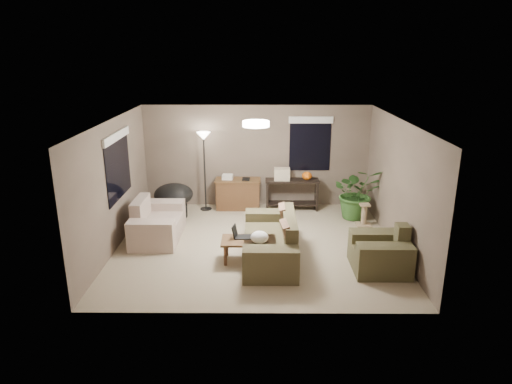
{
  "coord_description": "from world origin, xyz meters",
  "views": [
    {
      "loc": [
        0.06,
        -8.45,
        3.76
      ],
      "look_at": [
        0.0,
        0.2,
        1.05
      ],
      "focal_mm": 32.0,
      "sensor_mm": 36.0,
      "label": 1
    }
  ],
  "objects_px": {
    "floor_lamp": "(204,145)",
    "cat_scratching_post": "(364,216)",
    "main_sofa": "(272,243)",
    "papasan_chair": "(174,198)",
    "houseplant": "(357,198)",
    "coffee_table": "(249,243)",
    "loveseat": "(156,224)",
    "desk": "(238,194)",
    "armchair": "(381,254)",
    "console_table": "(292,192)"
  },
  "relations": [
    {
      "from": "console_table",
      "to": "houseplant",
      "type": "relative_size",
      "value": 1.06
    },
    {
      "from": "loveseat",
      "to": "armchair",
      "type": "relative_size",
      "value": 1.6
    },
    {
      "from": "console_table",
      "to": "papasan_chair",
      "type": "xyz_separation_m",
      "value": [
        -2.78,
        -0.56,
        0.03
      ]
    },
    {
      "from": "papasan_chair",
      "to": "floor_lamp",
      "type": "distance_m",
      "value": 1.42
    },
    {
      "from": "main_sofa",
      "to": "armchair",
      "type": "relative_size",
      "value": 2.2
    },
    {
      "from": "loveseat",
      "to": "floor_lamp",
      "type": "height_order",
      "value": "floor_lamp"
    },
    {
      "from": "armchair",
      "to": "cat_scratching_post",
      "type": "bearing_deg",
      "value": 85.31
    },
    {
      "from": "main_sofa",
      "to": "papasan_chair",
      "type": "distance_m",
      "value": 3.11
    },
    {
      "from": "loveseat",
      "to": "coffee_table",
      "type": "relative_size",
      "value": 1.6
    },
    {
      "from": "console_table",
      "to": "papasan_chair",
      "type": "distance_m",
      "value": 2.84
    },
    {
      "from": "coffee_table",
      "to": "houseplant",
      "type": "relative_size",
      "value": 0.82
    },
    {
      "from": "console_table",
      "to": "houseplant",
      "type": "bearing_deg",
      "value": -22.45
    },
    {
      "from": "armchair",
      "to": "floor_lamp",
      "type": "height_order",
      "value": "floor_lamp"
    },
    {
      "from": "main_sofa",
      "to": "houseplant",
      "type": "distance_m",
      "value": 2.94
    },
    {
      "from": "console_table",
      "to": "cat_scratching_post",
      "type": "relative_size",
      "value": 2.6
    },
    {
      "from": "armchair",
      "to": "console_table",
      "type": "bearing_deg",
      "value": 112.95
    },
    {
      "from": "papasan_chair",
      "to": "floor_lamp",
      "type": "relative_size",
      "value": 0.5
    },
    {
      "from": "cat_scratching_post",
      "to": "floor_lamp",
      "type": "bearing_deg",
      "value": 163.96
    },
    {
      "from": "main_sofa",
      "to": "armchair",
      "type": "height_order",
      "value": "same"
    },
    {
      "from": "desk",
      "to": "papasan_chair",
      "type": "distance_m",
      "value": 1.58
    },
    {
      "from": "desk",
      "to": "console_table",
      "type": "xyz_separation_m",
      "value": [
        1.32,
        -0.03,
        0.06
      ]
    },
    {
      "from": "loveseat",
      "to": "papasan_chair",
      "type": "relative_size",
      "value": 1.68
    },
    {
      "from": "loveseat",
      "to": "papasan_chair",
      "type": "distance_m",
      "value": 1.26
    },
    {
      "from": "coffee_table",
      "to": "main_sofa",
      "type": "bearing_deg",
      "value": 17.61
    },
    {
      "from": "desk",
      "to": "houseplant",
      "type": "distance_m",
      "value": 2.84
    },
    {
      "from": "main_sofa",
      "to": "desk",
      "type": "relative_size",
      "value": 2.0
    },
    {
      "from": "loveseat",
      "to": "main_sofa",
      "type": "bearing_deg",
      "value": -21.44
    },
    {
      "from": "floor_lamp",
      "to": "cat_scratching_post",
      "type": "bearing_deg",
      "value": -16.04
    },
    {
      "from": "main_sofa",
      "to": "floor_lamp",
      "type": "distance_m",
      "value": 3.38
    },
    {
      "from": "papasan_chair",
      "to": "houseplant",
      "type": "distance_m",
      "value": 4.24
    },
    {
      "from": "main_sofa",
      "to": "loveseat",
      "type": "xyz_separation_m",
      "value": [
        -2.37,
        0.93,
        0.0
      ]
    },
    {
      "from": "loveseat",
      "to": "desk",
      "type": "bearing_deg",
      "value": 48.62
    },
    {
      "from": "main_sofa",
      "to": "papasan_chair",
      "type": "height_order",
      "value": "main_sofa"
    },
    {
      "from": "main_sofa",
      "to": "coffee_table",
      "type": "distance_m",
      "value": 0.46
    },
    {
      "from": "desk",
      "to": "papasan_chair",
      "type": "bearing_deg",
      "value": -157.93
    },
    {
      "from": "floor_lamp",
      "to": "cat_scratching_post",
      "type": "relative_size",
      "value": 3.82
    },
    {
      "from": "houseplant",
      "to": "desk",
      "type": "bearing_deg",
      "value": 167.19
    },
    {
      "from": "papasan_chair",
      "to": "houseplant",
      "type": "relative_size",
      "value": 0.78
    },
    {
      "from": "coffee_table",
      "to": "console_table",
      "type": "relative_size",
      "value": 0.77
    },
    {
      "from": "cat_scratching_post",
      "to": "coffee_table",
      "type": "bearing_deg",
      "value": -144.53
    },
    {
      "from": "coffee_table",
      "to": "houseplant",
      "type": "height_order",
      "value": "houseplant"
    },
    {
      "from": "armchair",
      "to": "console_table",
      "type": "distance_m",
      "value": 3.48
    },
    {
      "from": "floor_lamp",
      "to": "papasan_chair",
      "type": "bearing_deg",
      "value": -141.35
    },
    {
      "from": "coffee_table",
      "to": "desk",
      "type": "bearing_deg",
      "value": 96.37
    },
    {
      "from": "floor_lamp",
      "to": "cat_scratching_post",
      "type": "distance_m",
      "value": 4.03
    },
    {
      "from": "cat_scratching_post",
      "to": "houseplant",
      "type": "bearing_deg",
      "value": 99.61
    },
    {
      "from": "main_sofa",
      "to": "floor_lamp",
      "type": "bearing_deg",
      "value": 119.76
    },
    {
      "from": "floor_lamp",
      "to": "houseplant",
      "type": "height_order",
      "value": "floor_lamp"
    },
    {
      "from": "houseplant",
      "to": "cat_scratching_post",
      "type": "relative_size",
      "value": 2.45
    },
    {
      "from": "armchair",
      "to": "main_sofa",
      "type": "bearing_deg",
      "value": 166.22
    }
  ]
}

